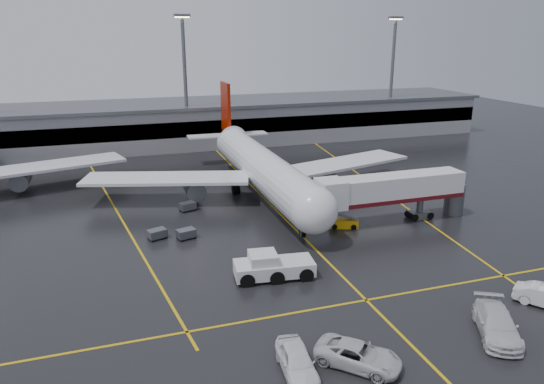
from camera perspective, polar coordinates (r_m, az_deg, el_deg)
name	(u,v)px	position (r m, az deg, el deg)	size (l,w,h in m)	color
ground	(282,216)	(63.30, 1.16, -2.76)	(220.00, 220.00, 0.00)	black
apron_line_centre	(282,216)	(63.29, 1.16, -2.75)	(0.25, 90.00, 0.02)	gold
apron_line_stop	(366,300)	(45.03, 10.66, -11.99)	(60.00, 0.25, 0.02)	gold
apron_line_left	(115,208)	(69.53, -17.46, -1.70)	(0.25, 70.00, 0.02)	gold
apron_line_right	(370,182)	(79.12, 11.11, 1.11)	(0.25, 70.00, 0.02)	gold
terminal	(207,122)	(107.23, -7.41, 7.94)	(122.00, 19.00, 8.60)	gray
light_mast_mid	(185,75)	(99.36, -9.87, 12.98)	(3.00, 1.20, 25.45)	#595B60
light_mast_right	(392,70)	(115.00, 13.51, 13.36)	(3.00, 1.20, 25.45)	#595B60
main_airliner	(260,166)	(70.84, -1.42, 3.03)	(48.80, 45.60, 14.10)	silver
jet_bridge	(392,191)	(61.83, 13.49, 0.09)	(19.90, 3.40, 6.05)	silver
pushback_tractor	(272,267)	(47.58, -0.02, -8.53)	(7.74, 3.98, 2.66)	silver
belt_loader	(344,223)	(60.18, 8.15, -3.51)	(3.65, 2.51, 2.13)	#EDA60C
service_van_a	(358,355)	(36.80, 9.78, -17.82)	(2.76, 5.98, 1.66)	silver
service_van_b	(497,324)	(42.90, 24.21, -13.50)	(2.69, 6.62, 1.92)	silver
service_van_d	(297,361)	(35.68, 2.86, -18.67)	(2.17, 5.38, 1.83)	white
baggage_cart_a	(186,233)	(57.13, -9.74, -4.66)	(2.27, 1.78, 1.12)	#595B60
baggage_cart_b	(157,234)	(57.72, -12.94, -4.63)	(2.32, 1.89, 1.12)	#595B60
baggage_cart_c	(188,206)	(65.95, -9.58, -1.59)	(2.30, 1.86, 1.12)	#595B60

